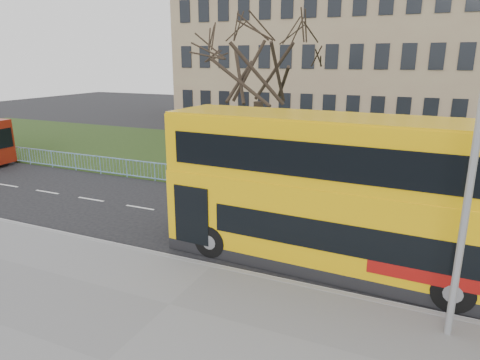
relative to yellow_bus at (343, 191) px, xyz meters
name	(u,v)px	position (x,y,z in m)	size (l,w,h in m)	color
ground	(232,250)	(-3.83, -0.39, -2.68)	(120.00, 120.00, 0.00)	black
kerb	(212,267)	(-3.83, -1.94, -2.61)	(80.00, 0.20, 0.14)	gray
grass_verge	(324,165)	(-3.83, 13.91, -2.64)	(80.00, 15.40, 0.08)	#243A15
guard_railing	(288,188)	(-3.83, 6.21, -2.13)	(40.00, 0.12, 1.10)	#7EABE0
bare_tree	(259,87)	(-6.83, 9.61, 2.58)	(7.26, 7.26, 10.37)	black
civic_building	(327,57)	(-8.83, 34.61, 4.32)	(30.00, 15.00, 14.00)	#8A6F57
yellow_bus	(343,191)	(0.00, 0.00, 0.00)	(12.02, 3.29, 5.00)	#E2AA09
street_lamp	(471,142)	(3.19, -2.77, 2.33)	(1.89, 0.22, 8.92)	#96999F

